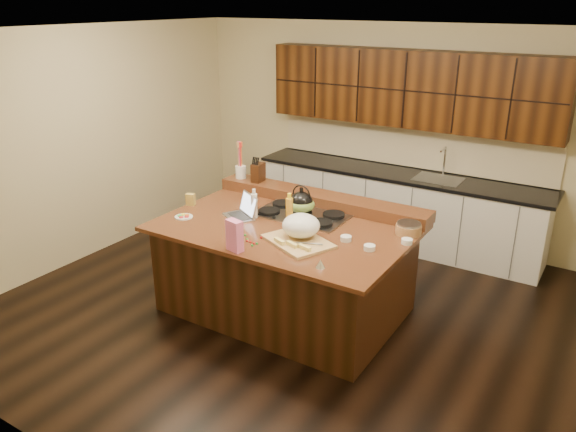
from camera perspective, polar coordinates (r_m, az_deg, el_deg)
The scene contains 35 objects.
room at distance 5.25m, azimuth -0.29°, elevation 3.39°, with size 5.52×5.02×2.72m.
island at distance 5.59m, azimuth -0.27°, elevation -5.28°, with size 2.40×1.60×0.92m.
back_ledge at distance 5.94m, azimuth 3.32°, elevation 1.75°, with size 2.40×0.30×0.12m, color black.
cooktop at distance 5.63m, azimuth 1.35°, elevation 0.17°, with size 0.92×0.52×0.05m.
back_counter at distance 7.15m, azimuth 11.39°, elevation 4.78°, with size 3.70×0.66×2.40m.
kettle at distance 5.59m, azimuth 1.36°, elevation 1.45°, with size 0.23×0.23×0.21m, color black.
green_bowl at distance 5.60m, azimuth 1.36°, elevation 1.17°, with size 0.27×0.27×0.15m, color olive.
laptop at distance 5.61m, azimuth -4.58°, elevation 0.51°, with size 0.41×0.38×0.23m.
oil_bottle at distance 5.37m, azimuth 0.14°, elevation 0.44°, with size 0.07×0.07×0.27m, color gold.
vinegar_bottle at distance 5.56m, azimuth -3.46°, elevation 1.04°, with size 0.06×0.06×0.25m, color silver.
wooden_tray at distance 5.04m, azimuth 1.25°, elevation -1.34°, with size 0.71×0.63×0.24m.
ramekin_a at distance 4.92m, azimuth 8.28°, elevation -3.19°, with size 0.10×0.10×0.04m, color white.
ramekin_b at distance 5.11m, azimuth 11.99°, elevation -2.54°, with size 0.10×0.10×0.04m, color white.
ramekin_c at distance 5.08m, azimuth 5.91°, elevation -2.28°, with size 0.10×0.10×0.04m, color white.
strainer_bowl at distance 5.31m, azimuth 12.15°, elevation -1.33°, with size 0.24×0.24×0.09m, color #996B3F.
kitchen_timer at distance 4.57m, azimuth 3.31°, elevation -4.84°, with size 0.08×0.08×0.07m, color silver.
pink_bag at distance 4.84m, azimuth -5.45°, elevation -1.99°, with size 0.15×0.08×0.28m, color pink.
candy_plate at distance 5.69m, azimuth -10.55°, elevation -0.09°, with size 0.18×0.18×0.01m, color white.
package_box at distance 6.00m, azimuth -9.87°, elevation 1.66°, with size 0.09×0.06×0.12m, color gold.
utensil_crock at distance 6.44m, azimuth -4.82°, elevation 4.48°, with size 0.12×0.12×0.14m, color white.
knife_block at distance 6.29m, azimuth -3.05°, elevation 4.44°, with size 0.10×0.17×0.21m, color black.
gumdrop_0 at distance 5.12m, azimuth -2.74°, elevation -2.18°, with size 0.02×0.02×0.02m, color red.
gumdrop_1 at distance 5.22m, azimuth -5.19°, elevation -1.76°, with size 0.02×0.02×0.02m, color #198C26.
gumdrop_2 at distance 5.10m, azimuth -5.68°, elevation -2.36°, with size 0.02×0.02×0.02m, color red.
gumdrop_3 at distance 5.18m, azimuth -5.18°, elevation -1.95°, with size 0.02×0.02×0.02m, color #198C26.
gumdrop_4 at distance 5.00m, azimuth -3.49°, elevation -2.79°, with size 0.02×0.02×0.02m, color red.
gumdrop_5 at distance 5.08m, azimuth -4.16°, elevation -2.39°, with size 0.02×0.02×0.02m, color #198C26.
gumdrop_6 at distance 5.03m, azimuth -3.83°, elevation -2.64°, with size 0.02×0.02×0.02m, color red.
gumdrop_7 at distance 5.18m, azimuth -4.68°, elevation -1.91°, with size 0.02×0.02×0.02m, color #198C26.
gumdrop_8 at distance 5.05m, azimuth -4.18°, elevation -2.52°, with size 0.02×0.02×0.02m, color red.
gumdrop_9 at distance 4.96m, azimuth -3.66°, elevation -3.00°, with size 0.02×0.02×0.02m, color #198C26.
gumdrop_10 at distance 5.09m, azimuth -6.12°, elevation -2.41°, with size 0.02×0.02×0.02m, color red.
gumdrop_11 at distance 5.17m, azimuth -4.38°, elevation -1.94°, with size 0.02×0.02×0.02m, color #198C26.
gumdrop_12 at distance 5.09m, azimuth -5.89°, elevation -2.39°, with size 0.02×0.02×0.02m, color red.
gumdrop_13 at distance 4.99m, azimuth -3.18°, elevation -2.80°, with size 0.02×0.02×0.02m, color #198C26.
Camera 1 is at (2.67, -4.23, 2.96)m, focal length 35.00 mm.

